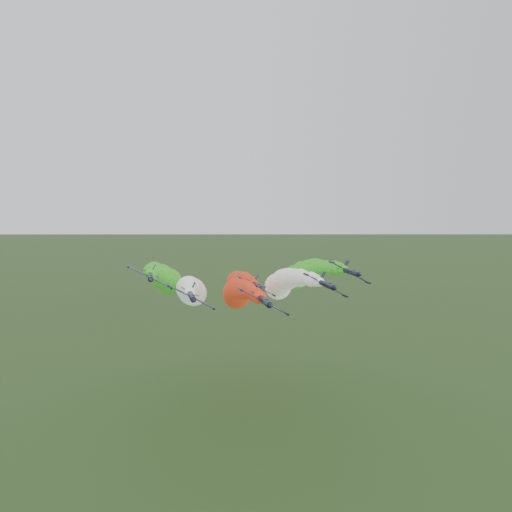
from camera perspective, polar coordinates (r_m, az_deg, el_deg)
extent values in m
plane|color=#355626|center=(100.80, -4.41, -26.11)|extent=(3000.00, 3000.00, 0.00)
cylinder|color=black|center=(79.41, 0.87, -5.10)|extent=(1.34, 8.06, 1.34)
cone|color=black|center=(74.88, 1.70, -5.75)|extent=(1.22, 1.61, 1.22)
cone|color=black|center=(83.62, 0.19, -4.56)|extent=(1.22, 0.81, 1.22)
ellipsoid|color=black|center=(77.68, 1.30, -5.10)|extent=(0.90, 1.68, 0.83)
cube|color=black|center=(79.25, 0.86, -5.21)|extent=(7.57, 1.70, 4.25)
cylinder|color=black|center=(78.13, -1.83, -3.82)|extent=(0.54, 2.33, 0.54)
cylinder|color=black|center=(80.58, 3.48, -6.55)|extent=(0.54, 2.33, 0.54)
cube|color=black|center=(82.63, 0.68, -4.05)|extent=(1.11, 1.34, 1.86)
cube|color=black|center=(82.67, 0.38, -4.59)|extent=(3.02, 0.98, 1.72)
sphere|color=red|center=(82.42, 0.38, -4.71)|extent=(2.32, 2.32, 2.32)
sphere|color=red|center=(85.01, -0.01, -4.45)|extent=(2.56, 2.56, 2.56)
sphere|color=red|center=(87.64, -0.35, -4.25)|extent=(2.38, 2.38, 2.38)
sphere|color=red|center=(90.28, -0.66, -4.11)|extent=(2.58, 2.58, 2.58)
sphere|color=red|center=(92.94, -0.93, -4.00)|extent=(3.34, 3.34, 3.34)
sphere|color=red|center=(95.61, -1.17, -3.92)|extent=(3.61, 3.61, 3.61)
sphere|color=red|center=(98.30, -1.37, -3.87)|extent=(3.85, 3.85, 3.85)
sphere|color=red|center=(101.00, -1.55, -3.85)|extent=(3.87, 3.87, 3.87)
sphere|color=red|center=(103.71, -1.71, -3.84)|extent=(4.37, 4.37, 4.37)
sphere|color=red|center=(106.43, -1.84, -3.85)|extent=(3.99, 3.99, 3.99)
sphere|color=red|center=(109.17, -1.95, -3.88)|extent=(4.62, 4.62, 4.62)
sphere|color=red|center=(111.91, -2.04, -3.92)|extent=(5.59, 5.59, 5.59)
sphere|color=red|center=(114.67, -2.11, -3.97)|extent=(6.02, 6.02, 6.02)
sphere|color=red|center=(117.43, -2.16, -4.04)|extent=(5.03, 5.03, 5.03)
sphere|color=red|center=(120.21, -2.20, -4.11)|extent=(6.48, 6.48, 6.48)
sphere|color=red|center=(122.99, -2.22, -4.19)|extent=(6.79, 6.79, 6.79)
sphere|color=red|center=(125.79, -2.23, -4.28)|extent=(6.87, 6.87, 6.87)
sphere|color=red|center=(128.59, -2.22, -4.38)|extent=(6.34, 6.34, 6.34)
sphere|color=red|center=(131.41, -2.21, -4.48)|extent=(7.23, 7.23, 7.23)
sphere|color=red|center=(134.23, -2.18, -4.59)|extent=(6.75, 6.75, 6.75)
cylinder|color=black|center=(85.88, -7.41, -4.52)|extent=(1.34, 8.06, 1.34)
cone|color=black|center=(81.23, -7.12, -5.10)|extent=(1.22, 1.61, 1.22)
cone|color=black|center=(90.19, -7.64, -4.04)|extent=(1.22, 0.81, 1.22)
ellipsoid|color=black|center=(84.08, -7.19, -4.52)|extent=(0.90, 1.68, 0.83)
cube|color=black|center=(85.72, -7.44, -4.62)|extent=(7.57, 1.70, 4.25)
cylinder|color=black|center=(85.16, -9.98, -3.31)|extent=(0.54, 2.33, 0.54)
cylinder|color=black|center=(86.49, -4.93, -5.91)|extent=(0.54, 2.33, 0.54)
cube|color=black|center=(89.11, -7.28, -3.57)|extent=(1.11, 1.34, 1.86)
cube|color=black|center=(89.21, -7.55, -4.07)|extent=(3.02, 0.98, 1.72)
sphere|color=white|center=(88.96, -7.58, -4.18)|extent=(2.12, 2.12, 2.12)
sphere|color=white|center=(91.61, -7.71, -3.95)|extent=(2.44, 2.44, 2.44)
sphere|color=white|center=(94.28, -7.81, -3.78)|extent=(2.93, 2.93, 2.93)
sphere|color=white|center=(96.96, -7.89, -3.66)|extent=(2.91, 2.91, 2.91)
sphere|color=white|center=(99.65, -7.94, -3.57)|extent=(3.55, 3.55, 3.55)
sphere|color=white|center=(102.36, -7.98, -3.50)|extent=(3.80, 3.80, 3.80)
sphere|color=white|center=(105.07, -8.00, -3.47)|extent=(3.51, 3.51, 3.51)
sphere|color=white|center=(107.78, -8.00, -3.45)|extent=(3.63, 3.63, 3.63)
sphere|color=white|center=(110.51, -7.99, -3.46)|extent=(4.19, 4.19, 4.19)
sphere|color=white|center=(113.24, -7.96, -3.48)|extent=(4.40, 4.40, 4.40)
sphere|color=white|center=(115.99, -7.92, -3.51)|extent=(4.76, 4.76, 4.76)
sphere|color=white|center=(118.73, -7.87, -3.56)|extent=(4.67, 4.67, 4.67)
sphere|color=white|center=(121.49, -7.80, -3.62)|extent=(5.49, 5.49, 5.49)
sphere|color=white|center=(124.25, -7.73, -3.68)|extent=(6.15, 6.15, 6.15)
sphere|color=white|center=(127.02, -7.64, -3.76)|extent=(5.83, 5.83, 5.83)
sphere|color=white|center=(129.79, -7.54, -3.85)|extent=(6.31, 6.31, 6.31)
sphere|color=white|center=(132.58, -7.44, -3.94)|extent=(5.97, 5.97, 5.97)
sphere|color=white|center=(135.37, -7.33, -4.04)|extent=(7.35, 7.35, 7.35)
sphere|color=white|center=(138.17, -7.21, -4.14)|extent=(7.33, 7.33, 7.33)
sphere|color=white|center=(140.97, -7.08, -4.25)|extent=(7.10, 7.10, 7.10)
cylinder|color=black|center=(91.66, 7.97, -3.24)|extent=(1.34, 8.06, 1.34)
cone|color=black|center=(87.28, 9.04, -3.69)|extent=(1.22, 1.61, 1.22)
cone|color=black|center=(95.74, 7.06, -2.85)|extent=(1.22, 0.81, 1.22)
ellipsoid|color=black|center=(90.01, 8.47, -3.20)|extent=(0.90, 1.68, 0.83)
cube|color=black|center=(91.49, 7.97, -3.33)|extent=(7.57, 1.70, 4.25)
cylinder|color=black|center=(89.97, 5.73, -2.11)|extent=(0.54, 2.33, 0.54)
cylinder|color=black|center=(93.18, 10.13, -4.49)|extent=(0.54, 2.33, 0.54)
cube|color=black|center=(94.86, 7.55, -2.38)|extent=(1.11, 1.34, 1.86)
cube|color=black|center=(94.82, 7.30, -2.86)|extent=(3.02, 0.98, 1.72)
sphere|color=white|center=(94.57, 7.31, -2.96)|extent=(1.76, 1.76, 1.76)
sphere|color=white|center=(97.09, 6.79, -2.78)|extent=(2.47, 2.47, 2.47)
sphere|color=white|center=(99.64, 6.31, -2.65)|extent=(3.00, 3.00, 3.00)
sphere|color=white|center=(102.22, 5.87, -2.57)|extent=(2.68, 2.68, 2.68)
sphere|color=white|center=(104.81, 5.47, -2.51)|extent=(3.17, 3.17, 3.17)
sphere|color=white|center=(107.43, 5.10, -2.48)|extent=(3.87, 3.87, 3.87)
sphere|color=white|center=(110.07, 4.76, -2.48)|extent=(3.49, 3.49, 3.49)
sphere|color=white|center=(112.72, 4.45, -2.49)|extent=(4.13, 4.13, 4.13)
sphere|color=white|center=(115.39, 4.17, -2.51)|extent=(4.00, 4.00, 4.00)
sphere|color=white|center=(118.07, 3.92, -2.56)|extent=(4.42, 4.42, 4.42)
sphere|color=white|center=(120.77, 3.69, -2.61)|extent=(5.26, 5.26, 5.26)
sphere|color=white|center=(123.48, 3.49, -2.68)|extent=(5.52, 5.52, 5.52)
sphere|color=white|center=(126.21, 3.30, -2.75)|extent=(5.03, 5.03, 5.03)
sphere|color=white|center=(128.95, 3.14, -2.84)|extent=(6.09, 6.09, 6.09)
sphere|color=white|center=(131.70, 3.00, -2.93)|extent=(5.09, 5.09, 5.09)
sphere|color=white|center=(134.47, 2.87, -3.03)|extent=(5.94, 5.94, 5.94)
sphere|color=white|center=(137.25, 2.76, -3.13)|extent=(6.25, 6.25, 6.25)
sphere|color=white|center=(140.04, 2.66, -3.25)|extent=(6.31, 6.31, 6.31)
sphere|color=white|center=(142.84, 2.59, -3.36)|extent=(6.29, 6.29, 6.29)
sphere|color=white|center=(145.65, 2.52, -3.48)|extent=(7.77, 7.77, 7.77)
cylinder|color=black|center=(93.18, -11.98, -2.29)|extent=(1.34, 8.06, 1.34)
cone|color=black|center=(88.48, -11.96, -2.71)|extent=(1.22, 1.61, 1.22)
cone|color=black|center=(97.53, -11.99, -1.95)|extent=(1.22, 0.81, 1.22)
ellipsoid|color=black|center=(91.36, -11.87, -2.25)|extent=(0.90, 1.68, 0.83)
cube|color=black|center=(93.02, -12.01, -2.38)|extent=(7.57, 1.70, 4.25)
cylinder|color=black|center=(92.83, -14.36, -1.15)|extent=(0.54, 2.33, 0.54)
cylinder|color=black|center=(93.41, -9.68, -3.60)|extent=(0.54, 2.33, 0.54)
cube|color=black|center=(96.44, -11.70, -1.49)|extent=(1.11, 1.34, 1.86)
cube|color=black|center=(96.54, -11.95, -1.95)|extent=(3.02, 0.98, 1.72)
sphere|color=green|center=(96.29, -11.99, -2.04)|extent=(2.19, 2.19, 2.19)
sphere|color=green|center=(98.96, -11.99, -1.89)|extent=(2.53, 2.53, 2.53)
sphere|color=green|center=(101.64, -11.97, -1.79)|extent=(2.54, 2.54, 2.54)
sphere|color=green|center=(104.33, -11.93, -1.72)|extent=(3.16, 3.16, 3.16)
sphere|color=green|center=(107.03, -11.88, -1.69)|extent=(3.24, 3.24, 3.24)
sphere|color=green|center=(109.73, -11.82, -1.68)|extent=(3.29, 3.29, 3.29)
sphere|color=green|center=(112.44, -11.75, -1.69)|extent=(3.34, 3.34, 3.34)
sphere|color=green|center=(115.15, -11.66, -1.72)|extent=(3.72, 3.72, 3.72)
sphere|color=green|center=(117.87, -11.56, -1.76)|extent=(4.66, 4.66, 4.66)
sphere|color=green|center=(120.59, -11.46, -1.82)|extent=(4.75, 4.75, 4.75)
sphere|color=green|center=(123.32, -11.34, -1.89)|extent=(4.43, 4.43, 4.43)
sphere|color=green|center=(126.05, -11.21, -1.96)|extent=(5.03, 5.03, 5.03)
sphere|color=green|center=(128.79, -11.08, -2.05)|extent=(4.92, 4.92, 4.92)
sphere|color=green|center=(131.53, -10.94, -2.15)|extent=(5.79, 5.79, 5.79)
sphere|color=green|center=(134.28, -10.80, -2.26)|extent=(6.40, 6.40, 6.40)
sphere|color=green|center=(137.03, -10.64, -2.37)|extent=(5.59, 5.59, 5.59)
sphere|color=green|center=(139.79, -10.48, -2.48)|extent=(6.39, 6.39, 6.39)
sphere|color=green|center=(142.56, -10.32, -2.61)|extent=(6.87, 6.87, 6.87)
sphere|color=green|center=(145.33, -10.15, -2.73)|extent=(6.64, 6.64, 6.64)
sphere|color=green|center=(148.11, -9.97, -2.87)|extent=(7.77, 7.77, 7.77)
cylinder|color=black|center=(98.35, 10.68, -1.78)|extent=(1.34, 8.06, 1.34)
cone|color=black|center=(94.04, 11.81, -2.13)|extent=(1.22, 1.61, 1.22)
cone|color=black|center=(102.37, 9.73, -1.48)|extent=(1.22, 0.81, 1.22)
ellipsoid|color=black|center=(96.75, 11.19, -1.72)|extent=(0.90, 1.68, 0.83)
cube|color=black|center=(98.17, 10.69, -1.86)|extent=(7.57, 1.70, 4.25)
cylinder|color=black|center=(96.53, 8.65, -0.71)|extent=(0.54, 2.33, 0.54)
cylinder|color=black|center=(99.97, 12.65, -2.97)|extent=(0.54, 2.33, 0.54)
cube|color=black|center=(101.55, 10.20, -1.03)|extent=(1.11, 1.34, 1.86)
cube|color=black|center=(101.47, 9.97, -1.48)|extent=(3.02, 0.98, 1.72)
sphere|color=green|center=(101.22, 9.99, -1.56)|extent=(1.96, 1.96, 1.96)
sphere|color=green|center=(103.70, 9.44, -1.43)|extent=(2.73, 2.73, 2.73)
sphere|color=green|center=(106.22, 8.93, -1.35)|extent=(3.07, 3.07, 3.07)
sphere|color=green|center=(108.76, 8.45, -1.30)|extent=(2.76, 2.76, 2.76)
sphere|color=green|center=(111.32, 8.01, -1.28)|extent=(3.13, 3.13, 3.13)
sphere|color=green|center=(113.91, 7.61, -1.28)|extent=(3.26, 3.26, 3.26)
sphere|color=green|center=(116.51, 7.23, -1.30)|extent=(3.84, 3.84, 3.84)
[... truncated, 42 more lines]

